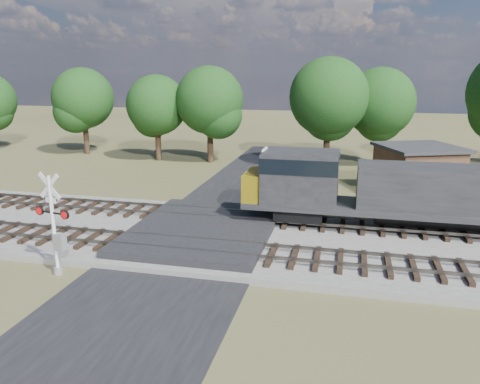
# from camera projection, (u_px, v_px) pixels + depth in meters

# --- Properties ---
(ground) EXTENTS (160.00, 160.00, 0.00)m
(ground) POSITION_uv_depth(u_px,v_px,m) (200.00, 240.00, 23.73)
(ground) COLOR #4A4C28
(ground) RESTS_ON ground
(ballast_bed) EXTENTS (140.00, 10.00, 0.30)m
(ballast_bed) POSITION_uv_depth(u_px,v_px,m) (407.00, 251.00, 21.95)
(ballast_bed) COLOR gray
(ballast_bed) RESTS_ON ground
(road) EXTENTS (7.00, 60.00, 0.08)m
(road) POSITION_uv_depth(u_px,v_px,m) (200.00, 239.00, 23.72)
(road) COLOR black
(road) RESTS_ON ground
(crossing_panel) EXTENTS (7.00, 9.00, 0.62)m
(crossing_panel) POSITION_uv_depth(u_px,v_px,m) (203.00, 231.00, 24.12)
(crossing_panel) COLOR #262628
(crossing_panel) RESTS_ON ground
(track_near) EXTENTS (140.00, 2.60, 0.33)m
(track_near) POSITION_uv_depth(u_px,v_px,m) (253.00, 252.00, 21.05)
(track_near) COLOR black
(track_near) RESTS_ON ballast_bed
(track_far) EXTENTS (140.00, 2.60, 0.33)m
(track_far) POSITION_uv_depth(u_px,v_px,m) (271.00, 219.00, 25.76)
(track_far) COLOR black
(track_far) RESTS_ON ballast_bed
(crossing_signal_near) EXTENTS (1.76, 0.49, 4.40)m
(crossing_signal_near) POSITION_uv_depth(u_px,v_px,m) (56.00, 234.00, 19.29)
(crossing_signal_near) COLOR silver
(crossing_signal_near) RESTS_ON ground
(crossing_signal_far) EXTENTS (1.56, 0.36, 3.87)m
(crossing_signal_far) POSITION_uv_depth(u_px,v_px,m) (276.00, 182.00, 29.12)
(crossing_signal_far) COLOR silver
(crossing_signal_far) RESTS_ON ground
(equipment_shed) EXTENTS (6.51, 6.51, 3.39)m
(equipment_shed) POSITION_uv_depth(u_px,v_px,m) (418.00, 170.00, 32.28)
(equipment_shed) COLOR #3F2D1B
(equipment_shed) RESTS_ON ground
(treeline) EXTENTS (80.20, 11.18, 10.52)m
(treeline) POSITION_uv_depth(u_px,v_px,m) (389.00, 100.00, 39.34)
(treeline) COLOR black
(treeline) RESTS_ON ground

